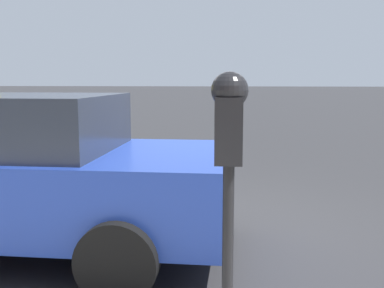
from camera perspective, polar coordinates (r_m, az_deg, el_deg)
The scene contains 3 objects.
ground_plane at distance 5.24m, azimuth 1.73°, elevation -10.58°, with size 220.00×220.00×0.00m, color #2B2B2D.
parking_meter at distance 2.31m, azimuth 4.73°, elevation -0.05°, with size 0.21×0.19×1.58m.
car_blue at distance 4.77m, azimuth -23.10°, elevation -3.05°, with size 2.04×4.41×1.54m.
Camera 1 is at (-4.94, -0.40, 1.68)m, focal length 42.00 mm.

